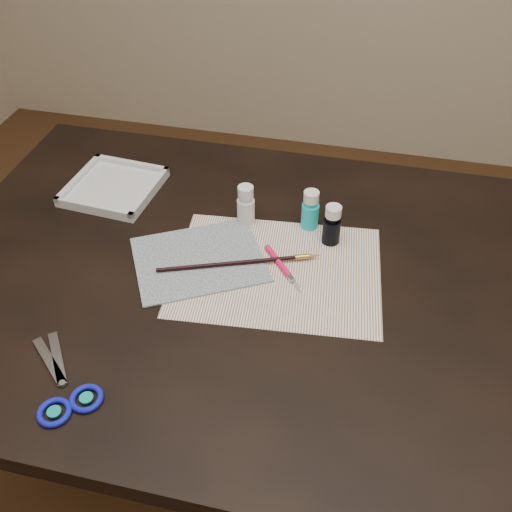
% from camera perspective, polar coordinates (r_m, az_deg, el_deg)
% --- Properties ---
extents(ground, '(3.50, 3.50, 0.02)m').
position_cam_1_polar(ground, '(1.72, 0.00, -20.43)').
color(ground, '#422614').
rests_on(ground, ground).
extents(table, '(1.30, 0.90, 0.75)m').
position_cam_1_polar(table, '(1.39, 0.00, -13.11)').
color(table, black).
rests_on(table, ground).
extents(paper, '(0.42, 0.34, 0.00)m').
position_cam_1_polar(paper, '(1.11, 2.13, -1.47)').
color(paper, white).
rests_on(paper, table).
extents(canvas, '(0.31, 0.29, 0.00)m').
position_cam_1_polar(canvas, '(1.13, -5.73, -0.34)').
color(canvas, black).
rests_on(canvas, paper).
extents(paint_bottle_white, '(0.05, 0.05, 0.09)m').
position_cam_1_polar(paint_bottle_white, '(1.19, -1.03, 5.13)').
color(paint_bottle_white, silver).
rests_on(paint_bottle_white, table).
extents(paint_bottle_cyan, '(0.05, 0.05, 0.09)m').
position_cam_1_polar(paint_bottle_cyan, '(1.19, 5.45, 4.64)').
color(paint_bottle_cyan, '#16C2C7').
rests_on(paint_bottle_cyan, table).
extents(paint_bottle_navy, '(0.04, 0.04, 0.09)m').
position_cam_1_polar(paint_bottle_navy, '(1.15, 7.61, 3.12)').
color(paint_bottle_navy, black).
rests_on(paint_bottle_navy, table).
extents(paintbrush, '(0.31, 0.12, 0.01)m').
position_cam_1_polar(paintbrush, '(1.11, -1.59, -0.65)').
color(paintbrush, black).
rests_on(paintbrush, canvas).
extents(craft_knife, '(0.10, 0.12, 0.01)m').
position_cam_1_polar(craft_knife, '(1.10, 2.77, -1.23)').
color(craft_knife, '#FE125C').
rests_on(craft_knife, paper).
extents(scissors, '(0.22, 0.21, 0.01)m').
position_cam_1_polar(scissors, '(0.99, -19.51, -11.35)').
color(scissors, silver).
rests_on(scissors, table).
extents(palette_tray, '(0.21, 0.21, 0.02)m').
position_cam_1_polar(palette_tray, '(1.34, -14.02, 6.76)').
color(palette_tray, silver).
rests_on(palette_tray, table).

